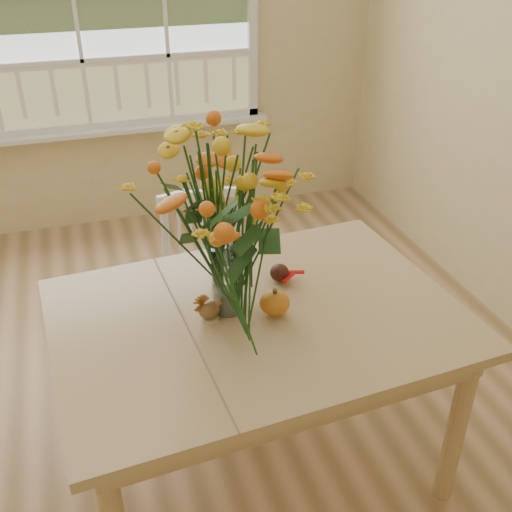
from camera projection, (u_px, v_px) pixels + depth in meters
name	position (u px, v px, depth m)	size (l,w,h in m)	color
floor	(154.00, 450.00, 2.54)	(4.00, 4.50, 0.01)	#957348
wall_back	(77.00, 26.00, 3.71)	(4.00, 0.02, 2.70)	#D7C589
dining_table	(258.00, 333.00, 2.15)	(1.48, 1.10, 0.76)	tan
windsor_chair	(207.00, 274.00, 2.84)	(0.42, 0.40, 0.86)	white
flower_vase	(225.00, 218.00, 1.95)	(0.50, 0.50, 0.60)	white
pumpkin	(275.00, 304.00, 2.08)	(0.11, 0.11, 0.08)	#C56117
turkey_figurine	(210.00, 310.00, 2.05)	(0.09, 0.07, 0.10)	#CCB78C
dark_gourd	(279.00, 273.00, 2.27)	(0.12, 0.07, 0.07)	#38160F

